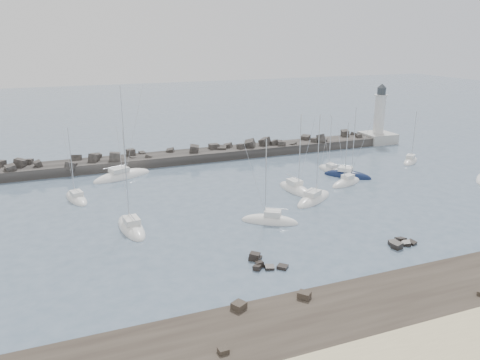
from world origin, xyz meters
name	(u,v)px	position (x,y,z in m)	size (l,w,h in m)	color
ground	(263,229)	(0.00, 0.00, 0.00)	(400.00, 400.00, 0.00)	#4A5F74
rock_shelf	(362,319)	(0.06, -22.00, 0.02)	(140.00, 12.00, 1.84)	#2B241E
rock_cluster_near	(262,263)	(-4.06, -8.79, 0.09)	(4.13, 4.75, 1.44)	black
rock_cluster_far	(400,244)	(13.71, -10.66, 0.20)	(3.86, 2.65, 1.27)	black
breakwater	(146,163)	(-8.42, 38.02, 0.35)	(115.00, 7.05, 5.16)	#2C2927
lighthouse	(378,130)	(47.00, 38.00, 3.09)	(7.00, 7.00, 14.60)	#A6A5A0
sailboat_1	(77,199)	(-22.49, 21.45, 0.13)	(4.16, 8.10, 12.27)	white
sailboat_3	(131,228)	(-16.30, 6.45, 0.15)	(3.76, 9.35, 14.46)	white
sailboat_4	(122,177)	(-14.14, 30.93, 0.15)	(11.78, 7.31, 17.65)	white
sailboat_5	(270,221)	(1.87, 1.92, 0.15)	(8.00, 6.42, 12.79)	white
sailboat_6	(296,190)	(11.56, 12.62, 0.16)	(3.82, 9.04, 14.03)	white
sailboat_7	(314,200)	(12.00, 7.52, 0.14)	(9.28, 7.29, 14.48)	white
sailboat_8	(347,176)	(24.22, 16.53, 0.15)	(7.91, 8.05, 13.69)	#0E1A3B
sailboat_9	(346,183)	(21.51, 12.79, 0.15)	(7.66, 4.72, 11.79)	white
sailboat_10	(330,171)	(23.21, 20.62, 0.14)	(2.73, 7.25, 11.38)	white
sailboat_12	(410,161)	(41.84, 20.35, 0.15)	(6.86, 5.83, 11.23)	white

